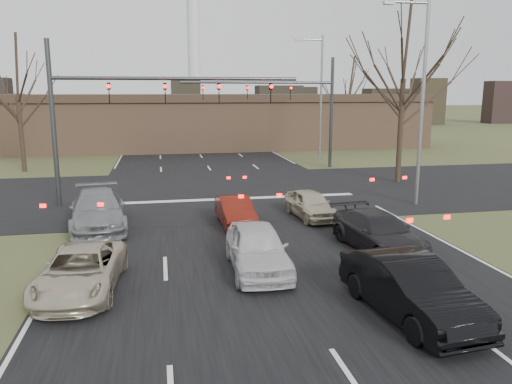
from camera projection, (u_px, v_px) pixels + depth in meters
ground at (296, 298)px, 13.73m from camera, size 360.00×360.00×0.00m
road_main at (184, 131)px, 71.46m from camera, size 14.00×300.00×0.02m
road_cross at (225, 192)px, 28.16m from camera, size 200.00×14.00×0.02m
building at (215, 121)px, 50.14m from camera, size 42.40×10.40×5.30m
mast_arm_near at (122, 102)px, 24.26m from camera, size 12.12×0.24×8.00m
mast_arm_far at (295, 99)px, 36.02m from camera, size 11.12×0.24×8.00m
streetlight_right_near at (420, 91)px, 23.89m from camera, size 2.34×0.25×10.00m
streetlight_right_far at (319, 91)px, 40.34m from camera, size 2.34×0.25×10.00m
tree_right_near at (406, 34)px, 29.42m from camera, size 6.90×6.90×11.50m
tree_left_far at (15, 65)px, 33.91m from camera, size 5.70×5.70×9.50m
tree_right_far at (349, 77)px, 48.83m from camera, size 5.40×5.40×9.00m
car_silver_suv at (81, 271)px, 14.01m from camera, size 2.42×4.66×1.25m
car_white_sedan at (257, 248)px, 15.69m from camera, size 1.89×4.41×1.49m
car_black_hatch at (410, 288)px, 12.42m from camera, size 2.11×4.78×1.52m
car_charcoal_sedan at (379, 232)px, 17.71m from camera, size 2.45×4.81×1.34m
car_grey_ahead at (98, 210)px, 20.61m from camera, size 2.77×5.53×1.54m
car_red_ahead at (235, 212)px, 21.03m from camera, size 1.39×3.70×1.21m
car_silver_ahead at (310, 204)px, 22.29m from camera, size 1.81×3.80×1.25m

